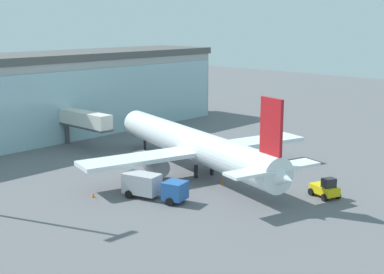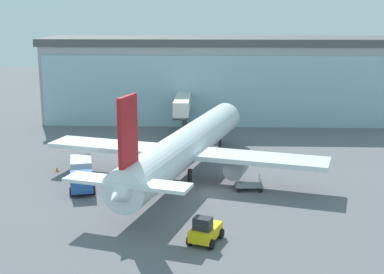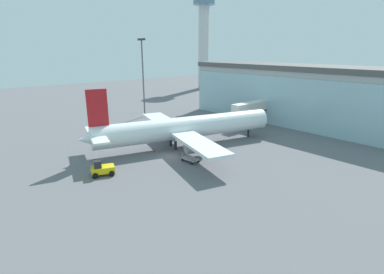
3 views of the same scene
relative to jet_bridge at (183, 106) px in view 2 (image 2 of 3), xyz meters
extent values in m
plane|color=slate|center=(5.32, -26.68, -4.24)|extent=(240.00, 240.00, 0.00)
cube|color=#A5A5A5|center=(5.32, 11.89, 2.04)|extent=(58.19, 15.83, 12.56)
cube|color=#9CC2CD|center=(5.58, 4.94, 1.42)|extent=(56.52, 2.47, 11.30)
cube|color=#505050|center=(5.32, 11.89, 8.92)|extent=(59.35, 16.14, 1.20)
cube|color=silver|center=(0.00, -0.10, 0.18)|extent=(2.63, 11.67, 2.40)
cube|color=#3F3F47|center=(0.00, -0.10, -0.87)|extent=(2.68, 11.67, 0.30)
cylinder|color=#4C4C51|center=(-0.16, 4.25, -2.63)|extent=(0.70, 0.70, 3.21)
cylinder|color=white|center=(2.46, -21.09, -0.67)|extent=(11.92, 33.70, 3.93)
cone|color=white|center=(6.51, -4.71, -0.67)|extent=(4.54, 3.86, 3.93)
cone|color=white|center=(-1.59, -37.46, -0.67)|extent=(4.40, 4.73, 3.54)
cube|color=white|center=(2.05, -22.72, -1.06)|extent=(31.24, 11.55, 0.50)
cube|color=white|center=(-1.35, -36.49, -0.08)|extent=(11.25, 4.97, 0.30)
cube|color=red|center=(-1.23, -36.01, 4.24)|extent=(1.12, 3.19, 5.88)
cylinder|color=gray|center=(-3.57, -20.82, -2.41)|extent=(2.81, 3.61, 2.10)
cylinder|color=gray|center=(7.92, -23.66, -2.41)|extent=(2.81, 3.61, 2.10)
cylinder|color=black|center=(0.67, -23.41, -3.44)|extent=(0.50, 0.50, 1.60)
cylinder|color=black|center=(2.96, -23.98, -3.44)|extent=(0.50, 0.50, 1.60)
cylinder|color=black|center=(5.79, -7.62, -3.44)|extent=(0.40, 0.40, 1.60)
cube|color=#2659A5|center=(-7.59, -28.41, -2.84)|extent=(2.73, 2.73, 1.90)
cube|color=#B2B2B7|center=(-8.78, -24.38, -2.69)|extent=(3.24, 4.46, 2.20)
cylinder|color=black|center=(-6.54, -28.10, -3.79)|extent=(0.54, 0.95, 0.90)
cylinder|color=black|center=(-8.65, -28.72, -3.79)|extent=(0.54, 0.95, 0.90)
cylinder|color=black|center=(-8.00, -23.11, -3.79)|extent=(0.54, 0.95, 0.90)
cylinder|color=black|center=(-10.11, -23.73, -3.79)|extent=(0.54, 0.95, 0.90)
cube|color=gray|center=(9.24, -25.61, -3.72)|extent=(2.91, 1.81, 0.16)
cylinder|color=black|center=(8.18, -26.42, -4.02)|extent=(0.45, 0.15, 0.44)
cylinder|color=gray|center=(8.18, -26.42, -3.19)|extent=(0.08, 0.08, 0.90)
cylinder|color=black|center=(8.07, -24.98, -4.02)|extent=(0.45, 0.15, 0.44)
cylinder|color=gray|center=(8.07, -24.98, -3.19)|extent=(0.08, 0.08, 0.90)
cylinder|color=black|center=(10.41, -26.25, -4.02)|extent=(0.45, 0.15, 0.44)
cylinder|color=gray|center=(10.41, -26.25, -3.19)|extent=(0.08, 0.08, 0.90)
cylinder|color=black|center=(10.30, -24.81, -4.02)|extent=(0.45, 0.15, 0.44)
cylinder|color=gray|center=(10.30, -24.81, -3.19)|extent=(0.08, 0.08, 0.90)
cube|color=yellow|center=(5.38, -38.61, -3.39)|extent=(2.74, 3.61, 0.90)
cube|color=#26262B|center=(5.18, -39.21, -2.44)|extent=(1.65, 1.40, 1.00)
cylinder|color=black|center=(4.89, -37.25, -3.84)|extent=(0.59, 0.87, 0.80)
cylinder|color=black|center=(6.60, -37.84, -3.84)|extent=(0.59, 0.87, 0.80)
cylinder|color=black|center=(4.17, -39.37, -3.84)|extent=(0.59, 0.87, 0.80)
cylinder|color=black|center=(5.87, -39.96, -3.84)|extent=(0.59, 0.87, 0.80)
cone|color=orange|center=(1.11, -27.41, -3.96)|extent=(0.36, 0.36, 0.55)
cone|color=orange|center=(-12.72, -20.73, -3.96)|extent=(0.36, 0.36, 0.55)
camera|label=1|loc=(-44.66, -67.86, 14.78)|focal=50.00mm
camera|label=2|loc=(7.28, -78.53, 13.98)|focal=50.00mm
camera|label=3|loc=(44.25, -53.74, 13.21)|focal=28.00mm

